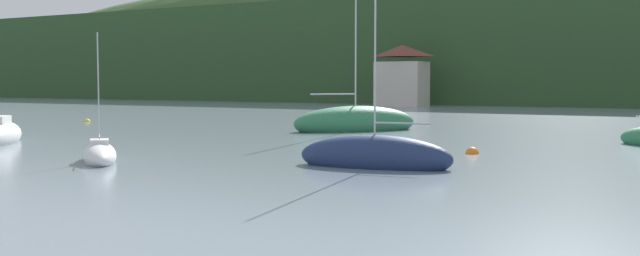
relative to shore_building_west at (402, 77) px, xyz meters
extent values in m
ellipsoid|color=#38562D|center=(-28.23, 51.63, 1.52)|extent=(246.40, 42.69, 41.40)
cube|color=beige|center=(0.00, 0.00, -0.94)|extent=(5.86, 4.22, 5.54)
pyramid|color=brown|center=(0.00, 0.00, 3.20)|extent=(6.15, 4.43, 1.48)
ellipsoid|color=#2D754C|center=(14.82, -42.23, -3.22)|extent=(7.21, 8.32, 2.19)
cylinder|color=#B7B7BC|center=(14.82, -42.23, 2.55)|extent=(0.10, 0.10, 10.33)
cylinder|color=#ADADB2|center=(13.89, -43.46, -1.38)|extent=(1.94, 2.52, 0.09)
ellipsoid|color=white|center=(13.98, -62.74, -3.48)|extent=(3.94, 3.81, 1.03)
cylinder|color=#B7B7BC|center=(13.98, -62.74, -0.94)|extent=(0.05, 0.05, 4.52)
cylinder|color=#ADADB2|center=(14.57, -63.30, -2.66)|extent=(1.22, 1.14, 0.05)
cube|color=silver|center=(13.98, -62.74, -3.02)|extent=(1.19, 1.18, 0.37)
ellipsoid|color=navy|center=(24.09, -59.04, -3.35)|extent=(5.99, 2.42, 1.63)
cylinder|color=#B7B7BC|center=(24.09, -59.04, 0.52)|extent=(0.07, 0.07, 6.83)
cylinder|color=#ADADB2|center=(25.13, -58.90, -2.08)|extent=(2.09, 0.32, 0.06)
sphere|color=orange|center=(25.71, -52.57, -3.71)|extent=(0.59, 0.59, 0.59)
sphere|color=yellow|center=(-7.54, -43.82, -3.71)|extent=(0.50, 0.50, 0.50)
camera|label=1|loc=(35.17, -82.59, -0.56)|focal=40.03mm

